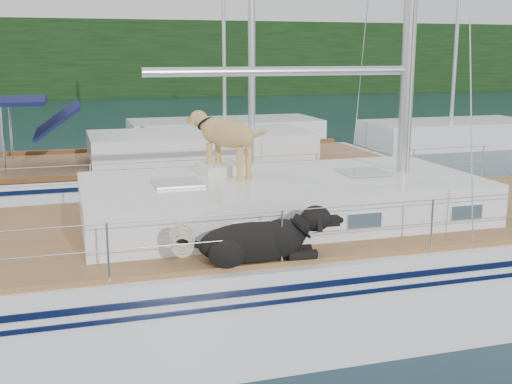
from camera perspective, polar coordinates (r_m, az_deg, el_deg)
name	(u,v)px	position (r m, az deg, el deg)	size (l,w,h in m)	color
ground	(225,313)	(8.84, -2.78, -10.66)	(120.00, 120.00, 0.00)	black
tree_line	(85,59)	(52.95, -14.95, 11.37)	(90.00, 3.00, 6.00)	black
shore_bank	(86,89)	(54.22, -14.86, 8.84)	(92.00, 1.00, 1.20)	#595147
main_sailboat	(231,264)	(8.62, -2.23, -6.45)	(12.00, 3.80, 14.01)	white
neighbor_sailboat	(152,184)	(14.31, -9.20, 0.75)	(11.00, 3.50, 13.30)	white
bg_boat_center	(225,132)	(24.82, -2.79, 5.32)	(7.20, 3.00, 11.65)	white
bg_boat_east	(450,134)	(25.31, 16.88, 4.95)	(6.40, 3.00, 11.65)	white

